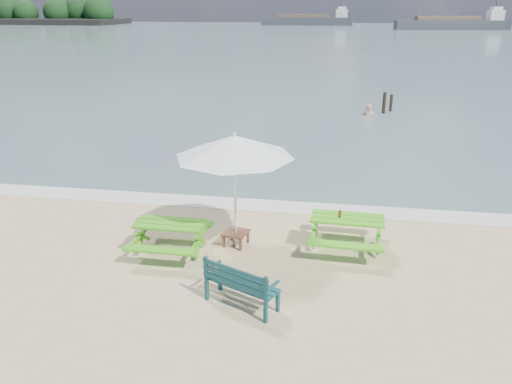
% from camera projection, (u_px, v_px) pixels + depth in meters
% --- Properties ---
extents(sea, '(300.00, 300.00, 0.00)m').
position_uv_depth(sea, '(334.00, 37.00, 88.10)').
color(sea, slate).
rests_on(sea, ground).
extents(foam_strip, '(22.00, 0.90, 0.01)m').
position_uv_depth(foam_strip, '(279.00, 206.00, 13.81)').
color(foam_strip, silver).
rests_on(foam_strip, ground).
extents(picnic_table_left, '(1.55, 1.73, 0.74)m').
position_uv_depth(picnic_table_left, '(171.00, 238.00, 11.12)').
color(picnic_table_left, '#3F9B17').
rests_on(picnic_table_left, ground).
extents(picnic_table_right, '(1.70, 1.87, 0.77)m').
position_uv_depth(picnic_table_right, '(346.00, 234.00, 11.31)').
color(picnic_table_right, '#4CB51B').
rests_on(picnic_table_right, ground).
extents(park_bench, '(1.48, 1.01, 0.87)m').
position_uv_depth(park_bench, '(242.00, 293.00, 9.17)').
color(park_bench, '#0E363A').
rests_on(park_bench, ground).
extents(side_table, '(0.63, 0.63, 0.34)m').
position_uv_depth(side_table, '(236.00, 238.00, 11.53)').
color(side_table, brown).
rests_on(side_table, ground).
extents(patio_umbrella, '(3.17, 3.17, 2.62)m').
position_uv_depth(patio_umbrella, '(234.00, 146.00, 10.76)').
color(patio_umbrella, silver).
rests_on(patio_umbrella, ground).
extents(beer_bottle, '(0.06, 0.06, 0.24)m').
position_uv_depth(beer_bottle, '(340.00, 214.00, 11.15)').
color(beer_bottle, '#924315').
rests_on(beer_bottle, picnic_table_right).
extents(swimmer, '(0.76, 0.59, 1.85)m').
position_uv_depth(swimmer, '(368.00, 122.00, 25.47)').
color(swimmer, tan).
rests_on(swimmer, ground).
extents(mooring_pilings, '(0.57, 0.77, 1.29)m').
position_uv_depth(mooring_pilings, '(387.00, 105.00, 25.84)').
color(mooring_pilings, black).
rests_on(mooring_pilings, ground).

